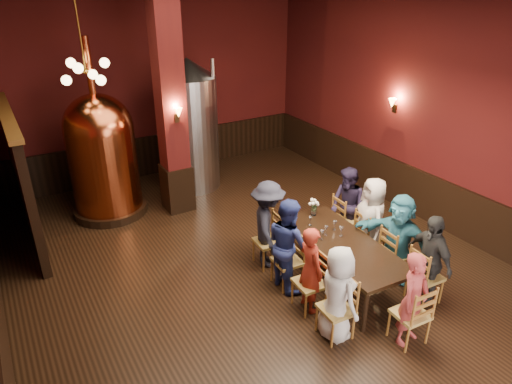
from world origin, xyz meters
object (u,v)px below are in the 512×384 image
dining_table (343,246)px  person_1 (310,269)px  person_2 (288,244)px  person_0 (338,294)px  rose_vase (314,205)px  copper_kettle (103,154)px  steel_vessel (191,125)px

dining_table → person_1: 0.91m
person_2 → person_0: bearing=177.1°
person_2 → rose_vase: person_2 is taller
person_0 → copper_kettle: copper_kettle is taller
person_0 → person_1: size_ratio=1.02×
rose_vase → person_0: bearing=-118.9°
rose_vase → person_2: bearing=-148.3°
copper_kettle → steel_vessel: 2.16m
person_0 → copper_kettle: 5.71m
dining_table → steel_vessel: (-0.53, 4.81, 0.83)m
copper_kettle → person_2: bearing=-65.9°
person_1 → rose_vase: (1.03, 1.27, 0.26)m
steel_vessel → person_1: bearing=-93.9°
steel_vessel → rose_vase: size_ratio=9.48×
person_2 → copper_kettle: bearing=24.9°
copper_kettle → steel_vessel: bearing=9.2°
person_1 → person_2: person_2 is taller
steel_vessel → rose_vase: (0.68, -3.82, -0.56)m
person_2 → copper_kettle: copper_kettle is taller
person_0 → dining_table: bearing=-42.0°
dining_table → rose_vase: bearing=84.7°
person_2 → rose_vase: size_ratio=4.89×
person_1 → copper_kettle: 5.10m
copper_kettle → steel_vessel: (2.12, 0.34, 0.19)m
rose_vase → steel_vessel: bearing=100.2°
person_1 → copper_kettle: size_ratio=0.39×
steel_vessel → rose_vase: bearing=-79.8°
steel_vessel → rose_vase: steel_vessel is taller
dining_table → person_0: size_ratio=1.71×
person_1 → steel_vessel: size_ratio=0.46×
dining_table → steel_vessel: 4.91m
dining_table → person_2: bearing=158.8°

